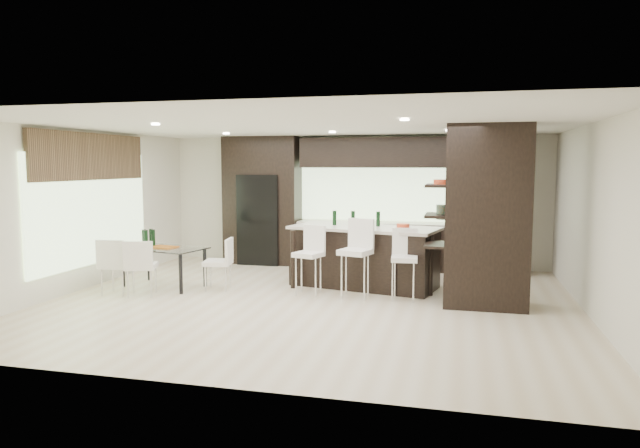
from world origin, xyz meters
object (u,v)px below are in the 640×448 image
(kitchen_island, at_px, (364,256))
(bench, at_px, (337,269))
(stool_mid, at_px, (355,266))
(stool_right, at_px, (404,271))
(chair_near, at_px, (142,270))
(dining_table, at_px, (164,267))
(chair_end, at_px, (218,266))
(floor_vase, at_px, (465,268))
(chair_far, at_px, (117,269))
(stool_left, at_px, (308,267))

(kitchen_island, relative_size, bench, 1.87)
(stool_mid, xyz_separation_m, bench, (-0.51, 1.01, -0.25))
(stool_right, height_order, chair_near, stool_right)
(bench, height_order, dining_table, dining_table)
(stool_mid, bearing_deg, chair_end, -163.43)
(floor_vase, bearing_deg, kitchen_island, 147.02)
(floor_vase, bearing_deg, chair_near, -174.57)
(stool_right, bearing_deg, kitchen_island, 128.12)
(floor_vase, relative_size, chair_near, 1.38)
(bench, relative_size, chair_far, 1.59)
(stool_mid, bearing_deg, stool_left, -165.11)
(floor_vase, distance_m, chair_far, 5.52)
(stool_right, relative_size, bench, 0.67)
(kitchen_island, height_order, chair_far, kitchen_island)
(stool_mid, bearing_deg, chair_far, -152.88)
(stool_left, bearing_deg, chair_near, -146.20)
(stool_left, xyz_separation_m, chair_near, (-2.59, -0.73, -0.03))
(stool_left, height_order, dining_table, stool_left)
(kitchen_island, bearing_deg, chair_far, -145.42)
(chair_near, bearing_deg, stool_left, -2.54)
(stool_left, height_order, stool_right, stool_left)
(chair_end, bearing_deg, floor_vase, -103.23)
(chair_end, bearing_deg, kitchen_island, -79.80)
(stool_mid, bearing_deg, floor_vase, 8.80)
(stool_right, bearing_deg, chair_end, 175.96)
(stool_left, height_order, floor_vase, floor_vase)
(kitchen_island, distance_m, stool_left, 1.15)
(bench, xyz_separation_m, chair_end, (-1.85, -1.01, 0.15))
(bench, bearing_deg, dining_table, -151.41)
(stool_left, height_order, chair_end, stool_left)
(floor_vase, height_order, chair_end, floor_vase)
(kitchen_island, xyz_separation_m, chair_far, (-3.81, -1.58, -0.10))
(stool_left, height_order, chair_far, stool_left)
(stool_right, bearing_deg, dining_table, 175.84)
(dining_table, bearing_deg, stool_mid, 11.92)
(stool_left, relative_size, chair_near, 1.08)
(kitchen_island, xyz_separation_m, bench, (-0.51, 0.15, -0.27))
(stool_left, distance_m, bench, 1.04)
(stool_left, relative_size, stool_right, 1.01)
(floor_vase, distance_m, chair_end, 4.05)
(kitchen_island, height_order, chair_near, kitchen_island)
(dining_table, height_order, chair_near, chair_near)
(stool_left, relative_size, bench, 0.68)
(stool_left, bearing_deg, chair_far, -148.40)
(dining_table, relative_size, chair_far, 1.67)
(kitchen_island, xyz_separation_m, chair_end, (-2.36, -0.87, -0.12))
(stool_right, bearing_deg, chair_near, -174.45)
(floor_vase, bearing_deg, chair_end, 176.77)
(stool_right, distance_m, bench, 1.63)
(kitchen_island, height_order, dining_table, kitchen_island)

